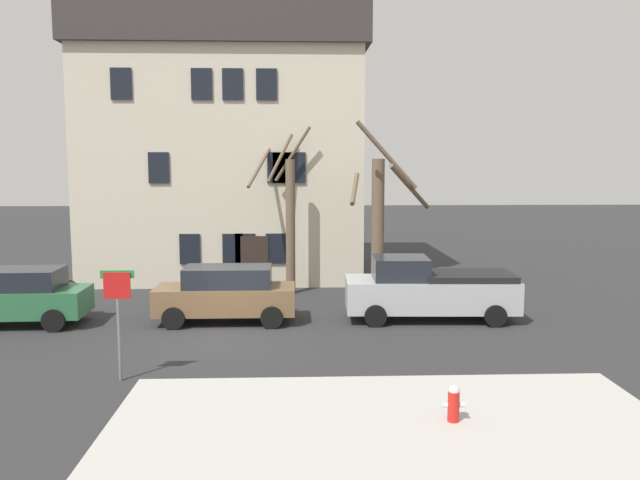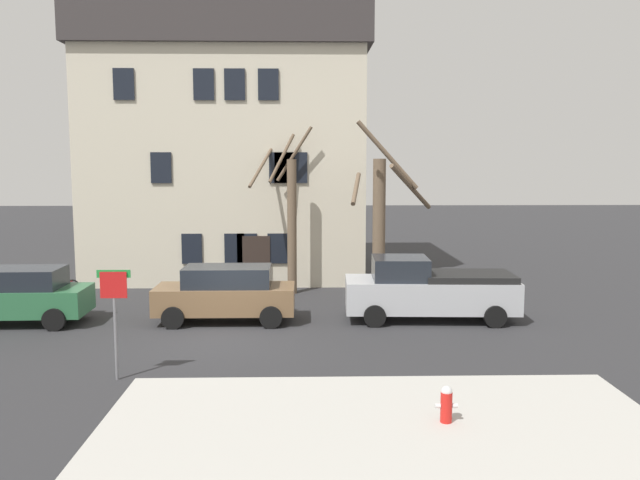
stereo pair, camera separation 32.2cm
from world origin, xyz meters
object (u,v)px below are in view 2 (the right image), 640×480
Objects in this scene: tree_bare_near at (290,217)px; tree_bare_mid at (380,220)px; car_green_wagon at (15,295)px; bicycle_leaning at (62,288)px; fire_hydrant at (446,403)px; street_sign_pole at (114,303)px; car_brown_wagon at (226,293)px; pickup_truck_silver at (429,290)px; building_main at (231,146)px.

tree_bare_near is 3.49m from tree_bare_mid.
bicycle_leaning is (-0.07, 4.04, -0.54)m from car_green_wagon.
fire_hydrant is 7.67m from street_sign_pole.
tree_bare_near is 1.48× the size of car_brown_wagon.
tree_bare_near is 1.43× the size of car_green_wagon.
street_sign_pole is (-7.10, -8.98, -1.09)m from tree_bare_mid.
fire_hydrant is at bearing -98.66° from pickup_truck_silver.
car_green_wagon is 14.24m from fire_hydrant.
car_green_wagon is 2.74× the size of bicycle_leaning.
car_green_wagon is at bearing -89.05° from bicycle_leaning.
car_green_wagon is 7.11m from street_sign_pole.
tree_bare_mid reaches higher than bicycle_leaning.
car_brown_wagon is 0.79× the size of pickup_truck_silver.
car_green_wagon is at bearing 144.68° from fire_hydrant.
building_main is at bearing 45.91° from bicycle_leaning.
building_main is 2.21× the size of pickup_truck_silver.
bicycle_leaning is at bearing 178.16° from tree_bare_mid.
tree_bare_mid is 6.62m from car_brown_wagon.
building_main is at bearing 95.05° from car_brown_wagon.
building_main is 12.39m from car_green_wagon.
street_sign_pole is at bearing -145.95° from pickup_truck_silver.
car_brown_wagon is at bearing 71.29° from street_sign_pole.
car_brown_wagon is at bearing 121.46° from fire_hydrant.
pickup_truck_silver is 7.76× the size of fire_hydrant.
fire_hydrant is (-1.29, -8.49, -0.49)m from pickup_truck_silver.
building_main is 9.21m from tree_bare_mid.
fire_hydrant is at bearing -90.64° from tree_bare_mid.
fire_hydrant is (3.20, -12.92, -2.47)m from tree_bare_near.
fire_hydrant is (5.98, -18.14, -5.27)m from building_main.
car_brown_wagon is at bearing -30.72° from bicycle_leaning.
tree_bare_mid is at bearing 17.30° from car_green_wagon.
fire_hydrant is (-0.13, -11.89, -2.41)m from tree_bare_mid.
tree_bare_near is at bearing 162.85° from tree_bare_mid.
tree_bare_mid reaches higher than car_brown_wagon.
pickup_truck_silver is 3.33× the size of bicycle_leaning.
tree_bare_near is 13.54m from fire_hydrant.
car_green_wagon is (-5.63, -9.92, -4.84)m from building_main.
tree_bare_mid is (6.12, -6.26, -2.87)m from building_main.
tree_bare_near is 10.75m from street_sign_pole.
building_main is 1.89× the size of tree_bare_near.
street_sign_pole is at bearing 157.34° from fire_hydrant.
building_main reaches higher than street_sign_pole.
car_brown_wagon is at bearing -112.83° from tree_bare_near.
tree_bare_mid is (3.34, -1.03, -0.07)m from tree_bare_near.
tree_bare_near is at bearing 4.39° from bicycle_leaning.
building_main is 7.38× the size of bicycle_leaning.
street_sign_pole reaches higher than pickup_truck_silver.
street_sign_pole is (-1.85, -5.46, 0.89)m from car_brown_wagon.
pickup_truck_silver is at bearing 1.17° from car_green_wagon.
car_brown_wagon is (0.86, -9.78, -4.84)m from building_main.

